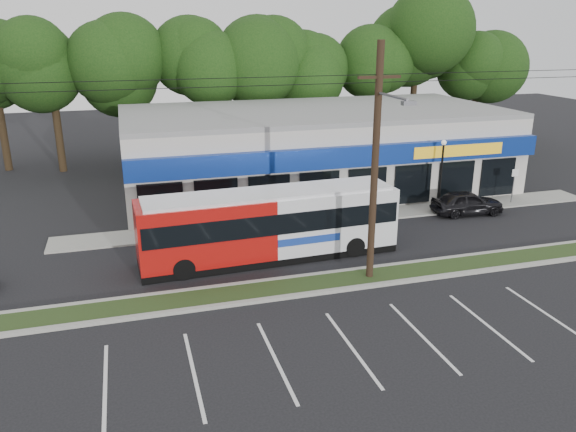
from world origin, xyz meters
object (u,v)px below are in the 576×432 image
at_px(lamp_post, 442,167).
at_px(pedestrian_a, 360,215).
at_px(sign_post, 514,180).
at_px(car_dark, 467,202).
at_px(pedestrian_b, 311,223).
at_px(metrobus, 270,223).
at_px(utility_pole, 372,158).

height_order(lamp_post, pedestrian_a, lamp_post).
relative_size(lamp_post, sign_post, 1.91).
relative_size(car_dark, pedestrian_a, 2.57).
relative_size(sign_post, pedestrian_b, 1.15).
relative_size(metrobus, pedestrian_a, 7.61).
xyz_separation_m(utility_pole, pedestrian_b, (-0.83, 5.07, -4.45)).
xyz_separation_m(pedestrian_a, pedestrian_b, (-3.06, -0.93, 0.16)).
distance_m(lamp_post, pedestrian_a, 6.50).
distance_m(utility_pole, car_dark, 12.42).
bearing_deg(utility_pole, pedestrian_b, 99.31).
bearing_deg(pedestrian_b, sign_post, -174.79).
xyz_separation_m(metrobus, car_dark, (12.75, 3.12, -1.03)).
distance_m(sign_post, pedestrian_a, 11.09).
distance_m(lamp_post, sign_post, 5.13).
xyz_separation_m(lamp_post, sign_post, (5.00, -0.23, -1.12)).
height_order(metrobus, pedestrian_b, metrobus).
bearing_deg(pedestrian_b, car_dark, -176.15).
distance_m(sign_post, pedestrian_b, 14.25).
height_order(metrobus, car_dark, metrobus).
distance_m(metrobus, pedestrian_b, 3.08).
bearing_deg(sign_post, pedestrian_a, -171.47).
xyz_separation_m(sign_post, metrobus, (-16.58, -4.07, 0.18)).
relative_size(utility_pole, pedestrian_a, 30.93).
relative_size(utility_pole, lamp_post, 11.76).
bearing_deg(lamp_post, pedestrian_b, -162.72).
height_order(lamp_post, pedestrian_b, lamp_post).
bearing_deg(lamp_post, sign_post, -2.58).
height_order(sign_post, car_dark, sign_post).
distance_m(car_dark, pedestrian_b, 10.30).
height_order(utility_pole, metrobus, utility_pole).
xyz_separation_m(utility_pole, pedestrian_a, (2.23, 6.01, -4.60)).
distance_m(utility_pole, pedestrian_a, 7.89).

